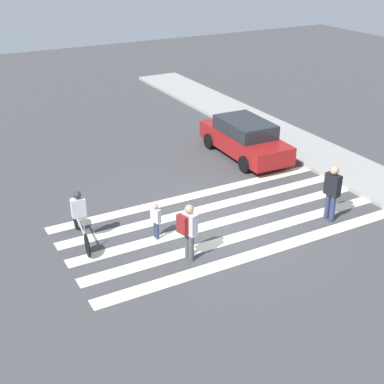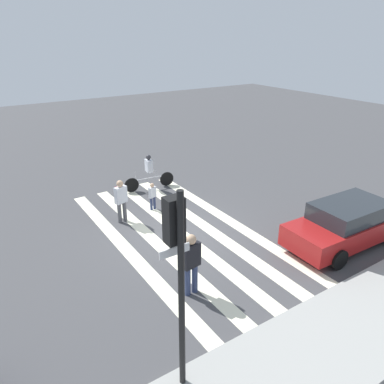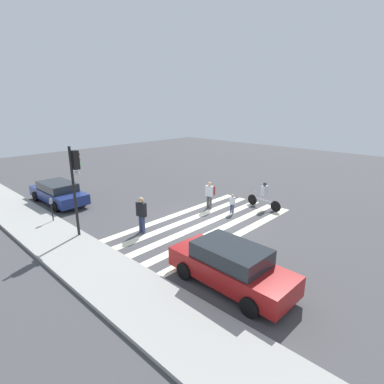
{
  "view_description": "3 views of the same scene",
  "coord_description": "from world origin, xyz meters",
  "px_view_note": "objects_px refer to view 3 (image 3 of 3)",
  "views": [
    {
      "loc": [
        12.32,
        -7.85,
        8.04
      ],
      "look_at": [
        -0.8,
        -0.67,
        0.84
      ],
      "focal_mm": 50.0,
      "sensor_mm": 36.0,
      "label": 1
    },
    {
      "loc": [
        5.98,
        9.92,
        6.55
      ],
      "look_at": [
        -0.71,
        -0.35,
        1.29
      ],
      "focal_mm": 35.0,
      "sensor_mm": 36.0,
      "label": 2
    },
    {
      "loc": [
        -9.49,
        11.08,
        6.05
      ],
      "look_at": [
        1.16,
        -0.23,
        1.44
      ],
      "focal_mm": 28.0,
      "sensor_mm": 36.0,
      "label": 3
    }
  ],
  "objects_px": {
    "parking_meter": "(51,205)",
    "pedestrian_adult_tall_backpack": "(210,193)",
    "traffic_light": "(75,175)",
    "car_parked_silver_sedan": "(58,192)",
    "pedestrian_adult_yellow_jacket": "(141,213)",
    "cyclist_near_curb": "(264,194)",
    "car_parked_dark_suv": "(231,266)",
    "pedestrian_child_with_backpack": "(232,203)"
  },
  "relations": [
    {
      "from": "traffic_light",
      "to": "pedestrian_adult_yellow_jacket",
      "type": "height_order",
      "value": "traffic_light"
    },
    {
      "from": "pedestrian_adult_yellow_jacket",
      "to": "pedestrian_adult_tall_backpack",
      "type": "distance_m",
      "value": 4.94
    },
    {
      "from": "traffic_light",
      "to": "pedestrian_adult_tall_backpack",
      "type": "xyz_separation_m",
      "value": [
        -1.86,
        -7.16,
        -2.03
      ]
    },
    {
      "from": "parking_meter",
      "to": "pedestrian_adult_yellow_jacket",
      "type": "bearing_deg",
      "value": -150.89
    },
    {
      "from": "parking_meter",
      "to": "pedestrian_adult_tall_backpack",
      "type": "xyz_separation_m",
      "value": [
        -4.52,
        -7.38,
        -0.05
      ]
    },
    {
      "from": "cyclist_near_curb",
      "to": "car_parked_dark_suv",
      "type": "bearing_deg",
      "value": 118.83
    },
    {
      "from": "cyclist_near_curb",
      "to": "pedestrian_adult_yellow_jacket",
      "type": "bearing_deg",
      "value": 77.4
    },
    {
      "from": "pedestrian_adult_yellow_jacket",
      "to": "car_parked_dark_suv",
      "type": "relative_size",
      "value": 0.4
    },
    {
      "from": "pedestrian_adult_yellow_jacket",
      "to": "car_parked_silver_sedan",
      "type": "relative_size",
      "value": 0.38
    },
    {
      "from": "cyclist_near_curb",
      "to": "pedestrian_child_with_backpack",
      "type": "bearing_deg",
      "value": 72.39
    },
    {
      "from": "traffic_light",
      "to": "car_parked_silver_sedan",
      "type": "bearing_deg",
      "value": -14.12
    },
    {
      "from": "parking_meter",
      "to": "car_parked_silver_sedan",
      "type": "xyz_separation_m",
      "value": [
        3.08,
        -1.66,
        -0.32
      ]
    },
    {
      "from": "traffic_light",
      "to": "pedestrian_child_with_backpack",
      "type": "relative_size",
      "value": 3.79
    },
    {
      "from": "parking_meter",
      "to": "pedestrian_adult_tall_backpack",
      "type": "bearing_deg",
      "value": -121.51
    },
    {
      "from": "traffic_light",
      "to": "pedestrian_child_with_backpack",
      "type": "distance_m",
      "value": 8.48
    },
    {
      "from": "traffic_light",
      "to": "car_parked_dark_suv",
      "type": "distance_m",
      "value": 7.95
    },
    {
      "from": "traffic_light",
      "to": "pedestrian_adult_yellow_jacket",
      "type": "relative_size",
      "value": 2.36
    },
    {
      "from": "cyclist_near_curb",
      "to": "traffic_light",
      "type": "bearing_deg",
      "value": 72.23
    },
    {
      "from": "cyclist_near_curb",
      "to": "car_parked_dark_suv",
      "type": "distance_m",
      "value": 8.51
    },
    {
      "from": "pedestrian_child_with_backpack",
      "to": "car_parked_silver_sedan",
      "type": "height_order",
      "value": "car_parked_silver_sedan"
    },
    {
      "from": "pedestrian_child_with_backpack",
      "to": "car_parked_dark_suv",
      "type": "xyz_separation_m",
      "value": [
        -4.17,
        5.86,
        0.13
      ]
    },
    {
      "from": "traffic_light",
      "to": "car_parked_dark_suv",
      "type": "relative_size",
      "value": 0.94
    },
    {
      "from": "parking_meter",
      "to": "pedestrian_child_with_backpack",
      "type": "height_order",
      "value": "parking_meter"
    },
    {
      "from": "pedestrian_adult_yellow_jacket",
      "to": "pedestrian_child_with_backpack",
      "type": "xyz_separation_m",
      "value": [
        -1.56,
        -5.22,
        -0.39
      ]
    },
    {
      "from": "pedestrian_adult_tall_backpack",
      "to": "car_parked_dark_suv",
      "type": "distance_m",
      "value": 7.9
    },
    {
      "from": "pedestrian_adult_tall_backpack",
      "to": "cyclist_near_curb",
      "type": "relative_size",
      "value": 0.71
    },
    {
      "from": "car_parked_silver_sedan",
      "to": "pedestrian_child_with_backpack",
      "type": "bearing_deg",
      "value": -146.94
    },
    {
      "from": "cyclist_near_curb",
      "to": "car_parked_silver_sedan",
      "type": "relative_size",
      "value": 0.49
    },
    {
      "from": "pedestrian_child_with_backpack",
      "to": "pedestrian_adult_tall_backpack",
      "type": "xyz_separation_m",
      "value": [
        1.43,
        0.28,
        0.33
      ]
    },
    {
      "from": "pedestrian_adult_tall_backpack",
      "to": "traffic_light",
      "type": "bearing_deg",
      "value": 60.4
    },
    {
      "from": "parking_meter",
      "to": "car_parked_silver_sedan",
      "type": "distance_m",
      "value": 3.51
    },
    {
      "from": "cyclist_near_curb",
      "to": "car_parked_dark_suv",
      "type": "xyz_separation_m",
      "value": [
        -3.29,
        7.85,
        -0.1
      ]
    },
    {
      "from": "pedestrian_adult_yellow_jacket",
      "to": "pedestrian_child_with_backpack",
      "type": "height_order",
      "value": "pedestrian_adult_yellow_jacket"
    },
    {
      "from": "parking_meter",
      "to": "car_parked_silver_sedan",
      "type": "bearing_deg",
      "value": -28.38
    },
    {
      "from": "parking_meter",
      "to": "pedestrian_adult_tall_backpack",
      "type": "relative_size",
      "value": 0.83
    },
    {
      "from": "cyclist_near_curb",
      "to": "car_parked_dark_suv",
      "type": "relative_size",
      "value": 0.51
    },
    {
      "from": "pedestrian_adult_tall_backpack",
      "to": "car_parked_silver_sedan",
      "type": "bearing_deg",
      "value": 21.93
    },
    {
      "from": "parking_meter",
      "to": "pedestrian_child_with_backpack",
      "type": "relative_size",
      "value": 1.22
    },
    {
      "from": "parking_meter",
      "to": "cyclist_near_curb",
      "type": "bearing_deg",
      "value": -125.28
    },
    {
      "from": "traffic_light",
      "to": "pedestrian_child_with_backpack",
      "type": "xyz_separation_m",
      "value": [
        -3.3,
        -7.45,
        -2.36
      ]
    },
    {
      "from": "parking_meter",
      "to": "cyclist_near_curb",
      "type": "distance_m",
      "value": 11.83
    },
    {
      "from": "pedestrian_adult_yellow_jacket",
      "to": "parking_meter",
      "type": "bearing_deg",
      "value": -158.78
    }
  ]
}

